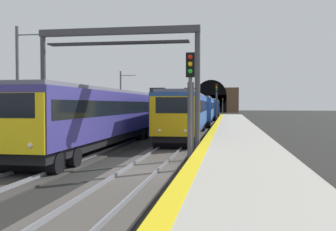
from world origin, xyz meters
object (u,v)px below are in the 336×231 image
railway_signal_mid (217,100)px  train_main_approaching (206,108)px  railway_signal_near (190,99)px  railway_signal_far (223,104)px  overhead_signal_gantry (118,60)px  catenary_mast_far (18,85)px  catenary_mast_near (121,97)px  train_adjacent_platform (158,110)px

railway_signal_mid → train_main_approaching: bearing=-168.5°
railway_signal_near → railway_signal_far: size_ratio=1.10×
overhead_signal_gantry → railway_signal_near: bearing=-126.7°
train_main_approaching → catenary_mast_far: size_ratio=9.77×
train_main_approaching → railway_signal_near: railway_signal_near is taller
railway_signal_mid → catenary_mast_far: (-28.62, 12.67, 0.78)m
catenary_mast_near → overhead_signal_gantry: bearing=-164.3°
railway_signal_mid → overhead_signal_gantry: size_ratio=0.66×
catenary_mast_near → railway_signal_mid: bearing=-75.8°
train_adjacent_platform → overhead_signal_gantry: overhead_signal_gantry is taller
train_main_approaching → railway_signal_far: railway_signal_far is taller
train_main_approaching → train_adjacent_platform: train_adjacent_platform is taller
railway_signal_mid → catenary_mast_near: (-3.21, 12.66, 0.35)m
railway_signal_mid → catenary_mast_near: catenary_mast_near is taller
railway_signal_far → overhead_signal_gantry: bearing=-2.6°
railway_signal_mid → railway_signal_far: 55.99m
train_main_approaching → railway_signal_far: (46.27, -1.98, 0.64)m
catenary_mast_near → catenary_mast_far: catenary_mast_far is taller
catenary_mast_far → train_main_approaching: bearing=-15.6°
train_adjacent_platform → overhead_signal_gantry: size_ratio=6.83×
railway_signal_near → overhead_signal_gantry: 5.58m
train_main_approaching → train_adjacent_platform: 20.40m
catenary_mast_near → catenary_mast_far: bearing=180.0°
railway_signal_far → catenary_mast_near: 60.55m
catenary_mast_near → train_adjacent_platform: bearing=-137.8°
train_adjacent_platform → railway_signal_far: bearing=175.0°
railway_signal_mid → overhead_signal_gantry: overhead_signal_gantry is taller
train_adjacent_platform → railway_signal_near: (-26.35, -6.29, 0.88)m
railway_signal_near → overhead_signal_gantry: size_ratio=0.59×
train_main_approaching → overhead_signal_gantry: (-43.21, 2.16, 3.03)m
railway_signal_near → overhead_signal_gantry: (3.08, 4.14, 2.12)m
train_main_approaching → catenary_mast_far: bearing=-16.9°
railway_signal_mid → catenary_mast_near: bearing=-75.8°
railway_signal_far → catenary_mast_far: size_ratio=0.56×
catenary_mast_far → overhead_signal_gantry: bearing=-119.7°
railway_signal_near → railway_signal_mid: 36.57m
overhead_signal_gantry → railway_signal_mid: bearing=-7.0°
railway_signal_near → railway_signal_mid: (36.57, -0.00, 0.33)m
overhead_signal_gantry → train_adjacent_platform: bearing=5.3°
overhead_signal_gantry → catenary_mast_near: bearing=15.7°
train_main_approaching → railway_signal_mid: railway_signal_mid is taller
train_main_approaching → railway_signal_mid: bearing=10.2°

